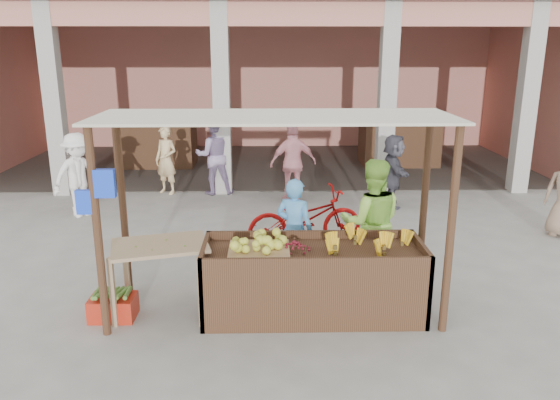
{
  "coord_description": "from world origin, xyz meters",
  "views": [
    {
      "loc": [
        -0.02,
        -5.99,
        3.13
      ],
      "look_at": [
        0.13,
        1.2,
        1.09
      ],
      "focal_mm": 35.0,
      "sensor_mm": 36.0,
      "label": 1
    }
  ],
  "objects_px": {
    "side_table": "(160,255)",
    "red_crate": "(113,307)",
    "motorcycle": "(305,217)",
    "fruit_stall": "(313,283)",
    "vendor_green": "(371,219)",
    "vendor_blue": "(294,227)"
  },
  "relations": [
    {
      "from": "side_table",
      "to": "red_crate",
      "type": "distance_m",
      "value": 0.85
    },
    {
      "from": "fruit_stall",
      "to": "red_crate",
      "type": "relative_size",
      "value": 4.96
    },
    {
      "from": "vendor_green",
      "to": "side_table",
      "type": "bearing_deg",
      "value": 20.98
    },
    {
      "from": "red_crate",
      "to": "vendor_green",
      "type": "distance_m",
      "value": 3.44
    },
    {
      "from": "vendor_blue",
      "to": "vendor_green",
      "type": "height_order",
      "value": "vendor_green"
    },
    {
      "from": "red_crate",
      "to": "vendor_green",
      "type": "relative_size",
      "value": 0.29
    },
    {
      "from": "red_crate",
      "to": "vendor_blue",
      "type": "distance_m",
      "value": 2.53
    },
    {
      "from": "red_crate",
      "to": "motorcycle",
      "type": "xyz_separation_m",
      "value": [
        2.43,
        2.3,
        0.37
      ]
    },
    {
      "from": "vendor_blue",
      "to": "fruit_stall",
      "type": "bearing_deg",
      "value": 123.68
    },
    {
      "from": "red_crate",
      "to": "vendor_blue",
      "type": "relative_size",
      "value": 0.34
    },
    {
      "from": "side_table",
      "to": "vendor_green",
      "type": "relative_size",
      "value": 0.69
    },
    {
      "from": "vendor_green",
      "to": "motorcycle",
      "type": "relative_size",
      "value": 0.93
    },
    {
      "from": "motorcycle",
      "to": "red_crate",
      "type": "bearing_deg",
      "value": 121.06
    },
    {
      "from": "red_crate",
      "to": "vendor_blue",
      "type": "bearing_deg",
      "value": 27.06
    },
    {
      "from": "fruit_stall",
      "to": "side_table",
      "type": "height_order",
      "value": "side_table"
    },
    {
      "from": "red_crate",
      "to": "vendor_blue",
      "type": "height_order",
      "value": "vendor_blue"
    },
    {
      "from": "fruit_stall",
      "to": "side_table",
      "type": "bearing_deg",
      "value": 178.75
    },
    {
      "from": "side_table",
      "to": "fruit_stall",
      "type": "bearing_deg",
      "value": -15.93
    },
    {
      "from": "vendor_green",
      "to": "motorcycle",
      "type": "bearing_deg",
      "value": -56.3
    },
    {
      "from": "fruit_stall",
      "to": "vendor_green",
      "type": "height_order",
      "value": "vendor_green"
    },
    {
      "from": "vendor_blue",
      "to": "red_crate",
      "type": "bearing_deg",
      "value": 50.13
    },
    {
      "from": "side_table",
      "to": "motorcycle",
      "type": "height_order",
      "value": "motorcycle"
    }
  ]
}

